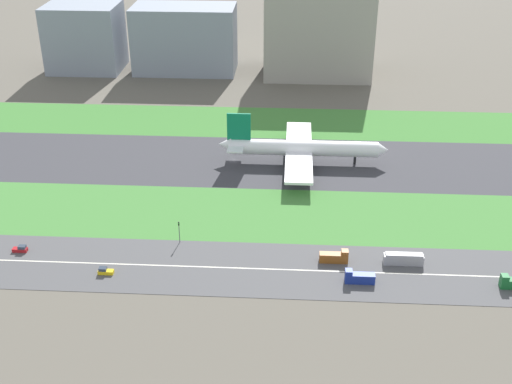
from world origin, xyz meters
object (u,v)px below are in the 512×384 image
(bus_0, at_px, (403,259))
(office_tower, at_px, (319,21))
(car_1, at_px, (105,271))
(car_0, at_px, (21,249))
(traffic_light, at_px, (179,231))
(truck_2, at_px, (359,278))
(terminal_building, at_px, (85,37))
(airliner, at_px, (300,148))
(truck_1, at_px, (335,257))
(hangar_building, at_px, (185,39))
(fuel_tank_west, at_px, (208,37))

(bus_0, relative_size, office_tower, 0.21)
(car_1, distance_m, car_0, 30.29)
(bus_0, xyz_separation_m, traffic_light, (-67.46, 7.99, 2.47))
(truck_2, height_order, terminal_building, terminal_building)
(airliner, xyz_separation_m, truck_2, (16.74, -78.00, -4.56))
(car_1, distance_m, terminal_building, 201.80)
(terminal_building, bearing_deg, traffic_light, -65.69)
(bus_0, xyz_separation_m, car_0, (-114.76, 0.00, -0.90))
(airliner, bearing_deg, office_tower, 85.43)
(truck_2, distance_m, truck_1, 11.83)
(car_1, xyz_separation_m, truck_2, (72.40, -0.00, 0.75))
(hangar_building, bearing_deg, bus_0, -63.19)
(airliner, relative_size, truck_1, 7.74)
(car_1, xyz_separation_m, terminal_building, (-59.89, 192.00, 16.48))
(terminal_building, relative_size, hangar_building, 0.71)
(truck_1, xyz_separation_m, terminal_building, (-125.96, 182.00, 15.74))
(bus_0, distance_m, car_0, 114.77)
(bus_0, bearing_deg, truck_1, 180.00)
(truck_2, bearing_deg, traffic_light, -18.53)
(fuel_tank_west, bearing_deg, traffic_light, -85.29)
(car_0, height_order, hangar_building, hangar_building)
(terminal_building, xyz_separation_m, office_tower, (124.66, 0.00, 10.57))
(terminal_building, bearing_deg, office_tower, 0.00)
(car_0, relative_size, truck_2, 0.52)
(bus_0, distance_m, office_tower, 185.11)
(traffic_light, xyz_separation_m, terminal_building, (-78.60, 174.01, 13.12))
(office_tower, bearing_deg, car_1, -108.64)
(car_1, height_order, truck_2, truck_2)
(bus_0, bearing_deg, hangar_building, 116.81)
(airliner, height_order, terminal_building, terminal_building)
(traffic_light, bearing_deg, airliner, 58.38)
(airliner, distance_m, fuel_tank_west, 168.24)
(fuel_tank_west, bearing_deg, car_0, -97.35)
(car_0, relative_size, fuel_tank_west, 0.21)
(bus_0, bearing_deg, truck_2, -144.02)
(airliner, relative_size, car_0, 14.77)
(truck_2, bearing_deg, office_tower, -87.72)
(traffic_light, height_order, office_tower, office_tower)
(car_0, xyz_separation_m, office_tower, (93.36, 182.00, 27.06))
(office_tower, xyz_separation_m, fuel_tank_west, (-64.09, 45.00, -21.14))
(airliner, height_order, car_1, airliner)
(car_0, xyz_separation_m, truck_2, (100.99, -10.00, 0.75))
(car_1, relative_size, bus_0, 0.38)
(bus_0, distance_m, truck_1, 20.10)
(hangar_building, bearing_deg, airliner, -61.66)
(airliner, xyz_separation_m, car_0, (-84.24, -68.00, -5.31))
(truck_1, bearing_deg, terminal_building, 124.69)
(terminal_building, bearing_deg, car_1, -72.68)
(car_1, bearing_deg, fuel_tank_west, -90.16)
(car_1, bearing_deg, truck_1, -171.39)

